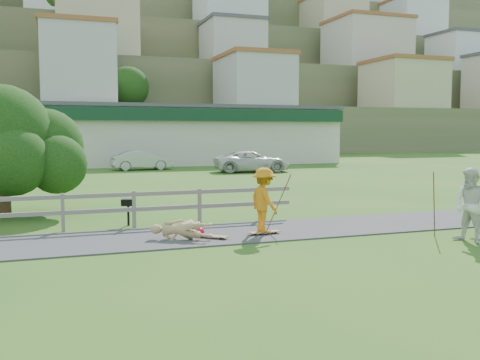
# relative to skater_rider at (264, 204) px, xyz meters

# --- Properties ---
(ground) EXTENTS (260.00, 260.00, 0.00)m
(ground) POSITION_rel_skater_rider_xyz_m (-1.20, -0.94, -0.88)
(ground) COLOR #2A5C1A
(ground) RESTS_ON ground
(path) EXTENTS (34.00, 3.00, 0.04)m
(path) POSITION_rel_skater_rider_xyz_m (-1.20, 0.56, -0.86)
(path) COLOR #353538
(path) RESTS_ON ground
(fence) EXTENTS (15.05, 0.10, 1.10)m
(fence) POSITION_rel_skater_rider_xyz_m (-5.82, 2.36, -0.16)
(fence) COLOR slate
(fence) RESTS_ON ground
(strip_mall) EXTENTS (32.50, 10.75, 5.10)m
(strip_mall) POSITION_rel_skater_rider_xyz_m (2.80, 34.00, 1.69)
(strip_mall) COLOR beige
(strip_mall) RESTS_ON ground
(hillside) EXTENTS (220.00, 67.00, 47.50)m
(hillside) POSITION_rel_skater_rider_xyz_m (-1.20, 90.37, 13.53)
(hillside) COLOR #4F5D37
(hillside) RESTS_ON ground
(skater_rider) EXTENTS (0.83, 1.23, 1.77)m
(skater_rider) POSITION_rel_skater_rider_xyz_m (0.00, 0.00, 0.00)
(skater_rider) COLOR orange
(skater_rider) RESTS_ON ground
(skater_fallen) EXTENTS (1.05, 1.60, 0.58)m
(skater_fallen) POSITION_rel_skater_rider_xyz_m (-2.31, 0.05, -0.59)
(skater_fallen) COLOR tan
(skater_fallen) RESTS_ON ground
(spectator_a) EXTENTS (0.96, 1.10, 1.93)m
(spectator_a) POSITION_rel_skater_rider_xyz_m (4.67, -2.59, 0.08)
(spectator_a) COLOR silver
(spectator_a) RESTS_ON ground
(car_silver) EXTENTS (4.50, 1.82, 1.45)m
(car_silver) POSITION_rel_skater_rider_xyz_m (0.64, 26.27, -0.16)
(car_silver) COLOR #A5A7AD
(car_silver) RESTS_ON ground
(car_white) EXTENTS (5.49, 2.91, 1.47)m
(car_white) POSITION_rel_skater_rider_xyz_m (7.69, 21.73, -0.15)
(car_white) COLOR silver
(car_white) RESTS_ON ground
(tree) EXTENTS (5.45, 5.45, 3.53)m
(tree) POSITION_rel_skater_rider_xyz_m (-7.06, 5.96, 0.88)
(tree) COLOR black
(tree) RESTS_ON ground
(bbq) EXTENTS (0.45, 0.40, 0.81)m
(bbq) POSITION_rel_skater_rider_xyz_m (-3.32, 2.77, -0.48)
(bbq) COLOR black
(bbq) RESTS_ON ground
(longboard_rider) EXTENTS (0.92, 0.29, 0.10)m
(longboard_rider) POSITION_rel_skater_rider_xyz_m (0.00, 0.00, -0.83)
(longboard_rider) COLOR brown
(longboard_rider) RESTS_ON ground
(longboard_fallen) EXTENTS (0.82, 0.77, 0.10)m
(longboard_fallen) POSITION_rel_skater_rider_xyz_m (-1.51, -0.05, -0.83)
(longboard_fallen) COLOR brown
(longboard_fallen) RESTS_ON ground
(helmet) EXTENTS (0.25, 0.25, 0.25)m
(helmet) POSITION_rel_skater_rider_xyz_m (-1.71, 0.40, -0.76)
(helmet) COLOR red
(helmet) RESTS_ON ground
(pole_rider) EXTENTS (0.03, 0.03, 1.81)m
(pole_rider) POSITION_rel_skater_rider_xyz_m (0.60, 0.40, 0.02)
(pole_rider) COLOR brown
(pole_rider) RESTS_ON ground
(pole_spec_left) EXTENTS (0.03, 0.03, 1.77)m
(pole_spec_left) POSITION_rel_skater_rider_xyz_m (4.31, -1.61, -0.00)
(pole_spec_left) COLOR brown
(pole_spec_left) RESTS_ON ground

